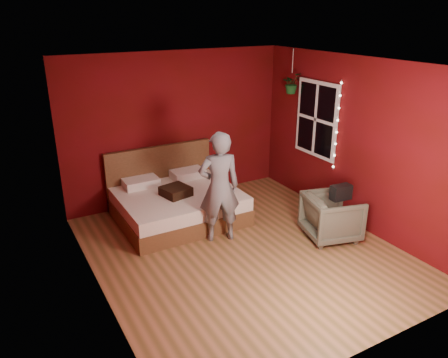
# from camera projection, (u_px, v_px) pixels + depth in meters

# --- Properties ---
(floor) EXTENTS (4.50, 4.50, 0.00)m
(floor) POSITION_uv_depth(u_px,v_px,m) (243.00, 251.00, 6.22)
(floor) COLOR #955E3B
(floor) RESTS_ON ground
(room_walls) EXTENTS (4.04, 4.54, 2.62)m
(room_walls) POSITION_uv_depth(u_px,v_px,m) (245.00, 137.00, 5.61)
(room_walls) COLOR #640A12
(room_walls) RESTS_ON ground
(window) EXTENTS (0.05, 0.97, 1.27)m
(window) POSITION_uv_depth(u_px,v_px,m) (316.00, 119.00, 7.30)
(window) COLOR white
(window) RESTS_ON room_walls
(fairy_lights) EXTENTS (0.04, 0.04, 1.45)m
(fairy_lights) POSITION_uv_depth(u_px,v_px,m) (337.00, 126.00, 6.86)
(fairy_lights) COLOR silver
(fairy_lights) RESTS_ON room_walls
(bed) EXTENTS (1.90, 1.61, 1.04)m
(bed) POSITION_uv_depth(u_px,v_px,m) (176.00, 202.00, 7.15)
(bed) COLOR brown
(bed) RESTS_ON ground
(person) EXTENTS (0.69, 0.55, 1.66)m
(person) POSITION_uv_depth(u_px,v_px,m) (219.00, 187.00, 6.27)
(person) COLOR slate
(person) RESTS_ON ground
(armchair) EXTENTS (0.91, 0.90, 0.68)m
(armchair) POSITION_uv_depth(u_px,v_px,m) (332.00, 217.00, 6.48)
(armchair) COLOR #565543
(armchair) RESTS_ON ground
(handbag) EXTENTS (0.31, 0.17, 0.21)m
(handbag) POSITION_uv_depth(u_px,v_px,m) (341.00, 192.00, 6.20)
(handbag) COLOR black
(handbag) RESTS_ON armchair
(throw_pillow) EXTENTS (0.48, 0.48, 0.14)m
(throw_pillow) POSITION_uv_depth(u_px,v_px,m) (176.00, 191.00, 6.87)
(throw_pillow) COLOR black
(throw_pillow) RESTS_ON bed
(hanging_plant) EXTENTS (0.36, 0.33, 0.76)m
(hanging_plant) POSITION_uv_depth(u_px,v_px,m) (292.00, 83.00, 7.57)
(hanging_plant) COLOR silver
(hanging_plant) RESTS_ON room_walls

